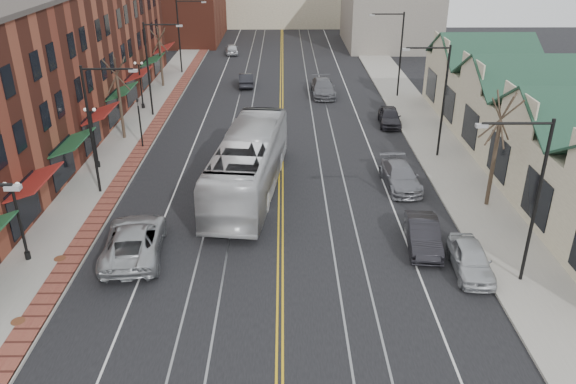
{
  "coord_description": "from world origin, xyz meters",
  "views": [
    {
      "loc": [
        0.19,
        -16.34,
        15.45
      ],
      "look_at": [
        0.42,
        11.88,
        2.0
      ],
      "focal_mm": 35.0,
      "sensor_mm": 36.0,
      "label": 1
    }
  ],
  "objects_px": {
    "parked_car_a": "(471,259)",
    "parked_car_b": "(423,235)",
    "parked_car_c": "(400,176)",
    "parked_car_d": "(390,117)",
    "parked_suv": "(134,240)",
    "transit_bus": "(249,163)"
  },
  "relations": [
    {
      "from": "parked_car_a",
      "to": "transit_bus",
      "type": "bearing_deg",
      "value": 143.1
    },
    {
      "from": "parked_car_a",
      "to": "parked_car_c",
      "type": "distance_m",
      "value": 10.13
    },
    {
      "from": "parked_car_c",
      "to": "transit_bus",
      "type": "bearing_deg",
      "value": -179.07
    },
    {
      "from": "transit_bus",
      "to": "parked_car_c",
      "type": "relative_size",
      "value": 2.75
    },
    {
      "from": "transit_bus",
      "to": "parked_suv",
      "type": "height_order",
      "value": "transit_bus"
    },
    {
      "from": "transit_bus",
      "to": "parked_car_a",
      "type": "distance_m",
      "value": 14.72
    },
    {
      "from": "parked_car_d",
      "to": "transit_bus",
      "type": "bearing_deg",
      "value": -126.33
    },
    {
      "from": "parked_suv",
      "to": "parked_car_b",
      "type": "distance_m",
      "value": 15.01
    },
    {
      "from": "transit_bus",
      "to": "parked_car_b",
      "type": "distance_m",
      "value": 11.86
    },
    {
      "from": "parked_car_b",
      "to": "parked_car_c",
      "type": "relative_size",
      "value": 0.89
    },
    {
      "from": "parked_car_b",
      "to": "parked_car_d",
      "type": "bearing_deg",
      "value": 90.69
    },
    {
      "from": "parked_car_a",
      "to": "parked_car_b",
      "type": "relative_size",
      "value": 0.94
    },
    {
      "from": "transit_bus",
      "to": "parked_car_c",
      "type": "bearing_deg",
      "value": -169.22
    },
    {
      "from": "parked_car_a",
      "to": "parked_car_d",
      "type": "xyz_separation_m",
      "value": [
        -0.08,
        22.54,
        0.02
      ]
    },
    {
      "from": "parked_suv",
      "to": "parked_car_c",
      "type": "bearing_deg",
      "value": -157.36
    },
    {
      "from": "parked_car_c",
      "to": "parked_car_b",
      "type": "bearing_deg",
      "value": -94.89
    },
    {
      "from": "parked_suv",
      "to": "parked_car_d",
      "type": "xyz_separation_m",
      "value": [
        16.72,
        20.8,
        -0.12
      ]
    },
    {
      "from": "parked_car_c",
      "to": "parked_suv",
      "type": "bearing_deg",
      "value": -154.54
    },
    {
      "from": "parked_car_d",
      "to": "parked_car_a",
      "type": "bearing_deg",
      "value": -85.74
    },
    {
      "from": "transit_bus",
      "to": "parked_suv",
      "type": "relative_size",
      "value": 2.25
    },
    {
      "from": "parked_car_c",
      "to": "parked_car_d",
      "type": "height_order",
      "value": "parked_car_d"
    },
    {
      "from": "parked_car_a",
      "to": "parked_car_b",
      "type": "bearing_deg",
      "value": 130.03
    }
  ]
}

